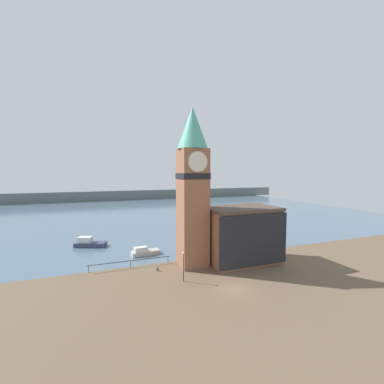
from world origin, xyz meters
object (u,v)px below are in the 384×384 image
(boat_far, at_px, (89,243))
(mooring_bollard_near, at_px, (158,269))
(lamp_post, at_px, (183,261))
(boat_near, at_px, (144,252))
(clock_tower, at_px, (193,183))
(pier_building, at_px, (241,234))

(boat_far, relative_size, mooring_bollard_near, 10.19)
(boat_far, xyz_separation_m, lamp_post, (12.29, -22.05, 2.13))
(boat_near, bearing_deg, lamp_post, -83.33)
(boat_far, relative_size, lamp_post, 1.55)
(clock_tower, relative_size, mooring_bollard_near, 39.92)
(pier_building, distance_m, boat_far, 30.05)
(pier_building, xyz_separation_m, boat_near, (-14.32, 9.08, -4.01))
(lamp_post, bearing_deg, pier_building, 19.15)
(boat_near, height_order, boat_far, boat_far)
(lamp_post, bearing_deg, boat_near, 102.69)
(mooring_bollard_near, bearing_deg, boat_far, 119.94)
(pier_building, height_order, boat_far, pier_building)
(clock_tower, distance_m, boat_far, 26.05)
(pier_building, height_order, boat_near, pier_building)
(boat_near, xyz_separation_m, mooring_bollard_near, (0.51, -8.11, -0.22))
(pier_building, xyz_separation_m, lamp_post, (-11.39, -3.95, -1.73))
(boat_near, bearing_deg, boat_far, 130.01)
(boat_near, height_order, mooring_bollard_near, boat_near)
(mooring_bollard_near, bearing_deg, boat_near, 93.62)
(clock_tower, relative_size, boat_near, 4.81)
(mooring_bollard_near, xyz_separation_m, lamp_post, (2.42, -4.93, 2.50))
(mooring_bollard_near, height_order, lamp_post, lamp_post)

